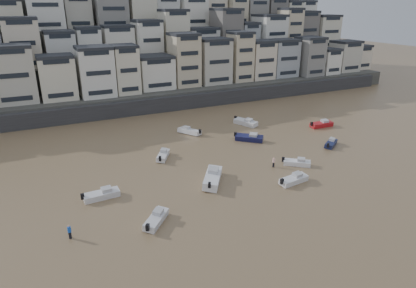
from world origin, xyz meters
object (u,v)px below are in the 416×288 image
boat_f (163,154)px  person_pink (274,162)px  boat_j (156,218)px  boat_k (101,194)px  boat_c (213,176)px  boat_g (322,123)px  boat_a (294,179)px  boat_d (331,143)px  person_blue (70,232)px  boat_e (249,137)px  boat_h (189,130)px  boat_b (297,162)px  boat_i (246,121)px

boat_f → person_pink: size_ratio=2.90×
boat_j → boat_k: 10.14m
boat_c → boat_f: (-3.52, 11.90, -0.31)m
boat_f → boat_g: (36.21, 1.47, 0.08)m
boat_a → person_pink: size_ratio=2.96×
boat_f → person_pink: (14.80, -11.31, 0.18)m
boat_d → person_pink: (-15.14, -3.23, 0.23)m
boat_j → person_blue: bearing=124.1°
boat_e → boat_j: 31.81m
boat_e → boat_g: boat_e is taller
boat_h → person_pink: bearing=163.2°
boat_a → boat_e: 18.49m
boat_e → boat_b: bearing=-44.1°
boat_d → boat_j: size_ratio=0.92×
boat_b → person_blue: (-35.78, -5.03, 0.23)m
person_blue → boat_k: bearing=57.3°
boat_b → person_blue: size_ratio=2.70×
boat_b → boat_j: 26.81m
boat_d → person_pink: person_pink is taller
boat_b → boat_e: 13.26m
boat_b → boat_k: bearing=-146.5°
boat_a → boat_i: (8.13, 26.98, 0.12)m
boat_i → person_pink: bearing=-40.7°
boat_j → boat_d: bearing=-32.8°
boat_e → person_blue: 39.34m
boat_e → boat_g: bearing=43.8°
boat_f → boat_k: 15.55m
boat_k → person_blue: size_ratio=3.01×
boat_h → boat_a: bearing=158.6°
boat_h → boat_b: bearing=171.4°
boat_d → boat_k: 42.13m
boat_g → person_blue: person_blue is taller
boat_d → boat_h: (-20.93, 17.77, 0.10)m
person_pink → boat_h: bearing=105.4°
boat_b → boat_j: bearing=-127.9°
boat_c → person_pink: size_ratio=4.19×
boat_f → boat_g: 36.24m
boat_c → boat_d: (26.42, 3.82, -0.35)m
boat_a → boat_j: (-21.57, -1.35, -0.01)m
boat_c → boat_g: (32.69, 13.36, -0.23)m
boat_c → boat_i: bearing=-7.4°
boat_g → boat_e: bearing=-176.0°
boat_j → boat_k: boat_k is taller
boat_b → boat_c: 15.14m
boat_c → boat_i: 28.58m
boat_j → person_pink: size_ratio=2.93×
boat_c → person_pink: bearing=-53.4°
boat_c → boat_g: 35.32m
boat_d → boat_h: 27.46m
boat_f → boat_j: bearing=-170.8°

